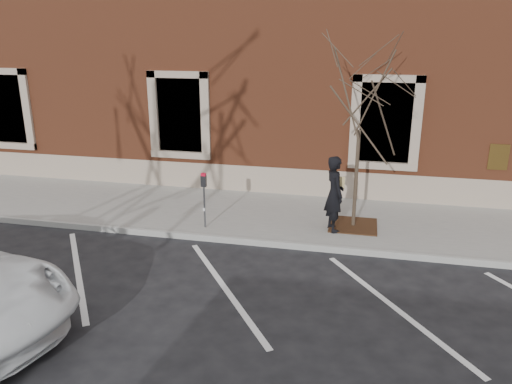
# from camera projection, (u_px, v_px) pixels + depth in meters

# --- Properties ---
(ground) EXTENTS (120.00, 120.00, 0.00)m
(ground) POSITION_uv_depth(u_px,v_px,m) (250.00, 244.00, 11.81)
(ground) COLOR #28282B
(ground) RESTS_ON ground
(sidewalk_near) EXTENTS (40.00, 3.50, 0.15)m
(sidewalk_near) POSITION_uv_depth(u_px,v_px,m) (265.00, 215.00, 13.42)
(sidewalk_near) COLOR #9F9D95
(sidewalk_near) RESTS_ON ground
(curb_near) EXTENTS (40.00, 0.12, 0.15)m
(curb_near) POSITION_uv_depth(u_px,v_px,m) (250.00, 242.00, 11.75)
(curb_near) COLOR #9E9E99
(curb_near) RESTS_ON ground
(parking_stripes) EXTENTS (28.00, 4.40, 0.01)m
(parking_stripes) POSITION_uv_depth(u_px,v_px,m) (225.00, 288.00, 9.77)
(parking_stripes) COLOR silver
(parking_stripes) RESTS_ON ground
(building_civic) EXTENTS (40.00, 8.62, 8.00)m
(building_civic) POSITION_uv_depth(u_px,v_px,m) (300.00, 55.00, 17.78)
(building_civic) COLOR brown
(building_civic) RESTS_ON ground
(man) EXTENTS (0.68, 0.80, 1.86)m
(man) POSITION_uv_depth(u_px,v_px,m) (334.00, 194.00, 11.95)
(man) COLOR black
(man) RESTS_ON sidewalk_near
(parking_meter) EXTENTS (0.13, 0.10, 1.39)m
(parking_meter) POSITION_uv_depth(u_px,v_px,m) (204.00, 190.00, 12.13)
(parking_meter) COLOR #595B60
(parking_meter) RESTS_ON sidewalk_near
(tree_grate) EXTENTS (1.17, 1.17, 0.03)m
(tree_grate) POSITION_uv_depth(u_px,v_px,m) (353.00, 225.00, 12.49)
(tree_grate) COLOR #452816
(tree_grate) RESTS_ON sidewalk_near
(sapling) EXTENTS (2.65, 2.65, 4.41)m
(sapling) POSITION_uv_depth(u_px,v_px,m) (361.00, 102.00, 11.55)
(sapling) COLOR #4A372D
(sapling) RESTS_ON sidewalk_near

